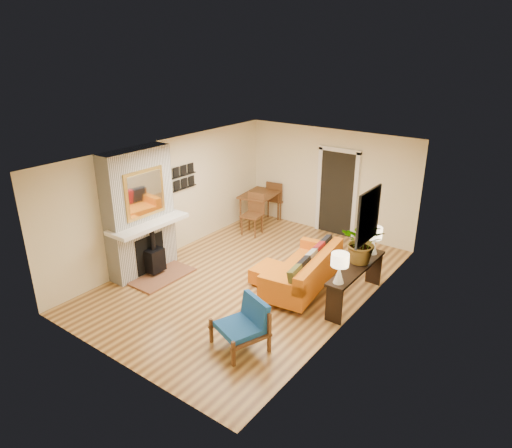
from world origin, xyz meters
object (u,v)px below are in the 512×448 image
Objects in this scene: ottoman at (272,274)px; console_table at (356,274)px; blue_chair at (245,322)px; dining_table at (263,200)px; sofa at (306,271)px; lamp_near at (340,265)px; lamp_far at (374,237)px; houseplant at (363,242)px.

ottoman is 0.38× the size of console_table.
blue_chair is 0.49× the size of dining_table.
ottoman is (-0.64, -0.25, -0.16)m from sofa.
console_table is at bearing 90.00° from lamp_near.
houseplant is at bearing -91.19° from lamp_far.
sofa is 1.44m from lamp_far.
console_table is at bearing -90.00° from lamp_far.
dining_table is 3.61× the size of lamp_far.
console_table reaches higher than ottoman.
lamp_far is (0.00, 0.68, 0.49)m from console_table.
lamp_near is at bearing -38.50° from dining_table.
houseplant is (1.62, 0.54, 0.94)m from ottoman.
houseplant is (-0.01, 0.94, 0.08)m from lamp_near.
ottoman is at bearing -158.96° from sofa.
blue_chair is at bearing -86.04° from sofa.
sofa is 1.28m from houseplant.
lamp_far is (1.63, 1.03, 0.86)m from ottoman.
lamp_far is (0.00, 1.43, 0.00)m from lamp_near.
houseplant is (0.82, 2.43, 0.72)m from blue_chair.
lamp_near reaches higher than console_table.
sofa reaches higher than blue_chair.
dining_table is 4.15m from houseplant.
lamp_far is at bearing -21.97° from dining_table.
console_table is 0.89m from lamp_near.
houseplant reaches higher than lamp_near.
lamp_far is at bearing 38.36° from sofa.
lamp_far reaches higher than dining_table.
sofa reaches higher than ottoman.
lamp_far is (0.98, 0.78, 0.70)m from sofa.
blue_chair is at bearing -105.97° from lamp_far.
houseplant is at bearing 71.27° from blue_chair.
sofa is 2.27× the size of blue_chair.
lamp_near is (0.83, 1.49, 0.64)m from blue_chair.
lamp_near is (0.00, -0.74, 0.49)m from console_table.
sofa is 1.37m from lamp_near.
dining_table is (-2.66, 2.25, 0.31)m from sofa.
ottoman is 0.36× the size of dining_table.
houseplant is (3.63, -1.95, 0.47)m from dining_table.
blue_chair is 2.67m from houseplant.
blue_chair is 0.52× the size of console_table.
houseplant reaches higher than console_table.
dining_table is 1.05× the size of console_table.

